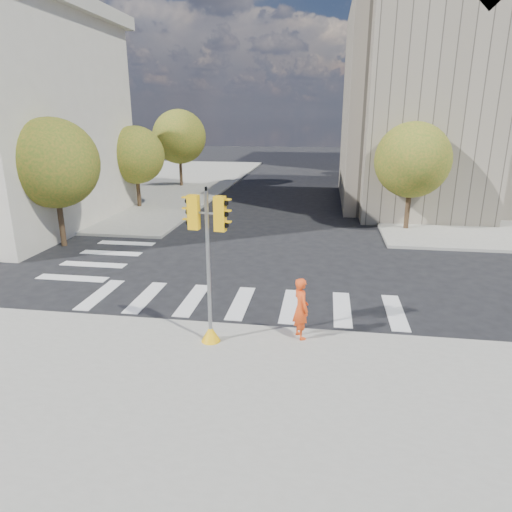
{
  "coord_description": "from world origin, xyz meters",
  "views": [
    {
      "loc": [
        2.71,
        -16.95,
        6.53
      ],
      "look_at": [
        0.6,
        -2.93,
        2.1
      ],
      "focal_mm": 32.0,
      "sensor_mm": 36.0,
      "label": 1
    }
  ],
  "objects_px": {
    "lamp_far": "(385,136)",
    "photographer": "(301,308)",
    "traffic_signal": "(209,279)",
    "lamp_near": "(410,146)"
  },
  "relations": [
    {
      "from": "lamp_far",
      "to": "photographer",
      "type": "xyz_separation_m",
      "value": [
        -5.82,
        -32.6,
        -3.5
      ]
    },
    {
      "from": "traffic_signal",
      "to": "photographer",
      "type": "relative_size",
      "value": 2.43
    },
    {
      "from": "lamp_far",
      "to": "photographer",
      "type": "bearing_deg",
      "value": -100.12
    },
    {
      "from": "traffic_signal",
      "to": "photographer",
      "type": "xyz_separation_m",
      "value": [
        2.58,
        0.64,
        -0.99
      ]
    },
    {
      "from": "traffic_signal",
      "to": "lamp_far",
      "type": "bearing_deg",
      "value": 83.28
    },
    {
      "from": "lamp_far",
      "to": "traffic_signal",
      "type": "height_order",
      "value": "lamp_far"
    },
    {
      "from": "lamp_near",
      "to": "traffic_signal",
      "type": "relative_size",
      "value": 1.79
    },
    {
      "from": "lamp_near",
      "to": "lamp_far",
      "type": "height_order",
      "value": "same"
    },
    {
      "from": "photographer",
      "to": "lamp_near",
      "type": "bearing_deg",
      "value": -44.75
    },
    {
      "from": "traffic_signal",
      "to": "photographer",
      "type": "height_order",
      "value": "traffic_signal"
    }
  ]
}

